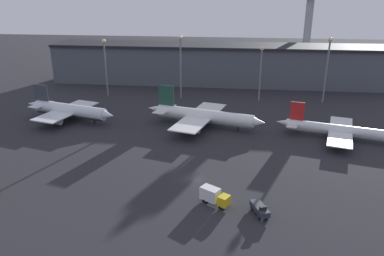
# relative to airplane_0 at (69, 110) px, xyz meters

# --- Properties ---
(ground) EXTENTS (600.00, 600.00, 0.00)m
(ground) POSITION_rel_airplane_0_xyz_m (50.42, -39.61, -3.89)
(ground) COLOR #26262B
(terminal_building) EXTENTS (165.74, 23.31, 19.60)m
(terminal_building) POSITION_rel_airplane_0_xyz_m (50.42, 65.01, 5.96)
(terminal_building) COLOR #4C515B
(terminal_building) RESTS_ON ground
(airplane_0) EXTENTS (37.96, 27.91, 12.42)m
(airplane_0) POSITION_rel_airplane_0_xyz_m (0.00, 0.00, 0.00)
(airplane_0) COLOR silver
(airplane_0) RESTS_ON ground
(airplane_1) EXTENTS (42.95, 34.70, 13.50)m
(airplane_1) POSITION_rel_airplane_0_xyz_m (49.18, -0.30, -0.09)
(airplane_1) COLOR white
(airplane_1) RESTS_ON ground
(airplane_2) EXTENTS (43.72, 29.49, 10.82)m
(airplane_2) POSITION_rel_airplane_0_xyz_m (95.37, -7.23, -1.01)
(airplane_2) COLOR silver
(airplane_2) RESTS_ON ground
(service_vehicle_1) EXTENTS (7.24, 5.79, 3.67)m
(service_vehicle_1) POSITION_rel_airplane_0_xyz_m (56.14, -50.57, -1.87)
(service_vehicle_1) COLOR gold
(service_vehicle_1) RESTS_ON ground
(service_vehicle_2) EXTENTS (4.22, 6.33, 2.78)m
(service_vehicle_2) POSITION_rel_airplane_0_xyz_m (66.20, -53.62, -2.58)
(service_vehicle_2) COLOR #282D38
(service_vehicle_2) RESTS_ON ground
(lamp_post_0) EXTENTS (1.80, 1.80, 25.30)m
(lamp_post_0) POSITION_rel_airplane_0_xyz_m (2.66, 34.76, 12.18)
(lamp_post_0) COLOR slate
(lamp_post_0) RESTS_ON ground
(lamp_post_1) EXTENTS (1.80, 1.80, 27.25)m
(lamp_post_1) POSITION_rel_airplane_0_xyz_m (36.12, 34.76, 13.25)
(lamp_post_1) COLOR slate
(lamp_post_1) RESTS_ON ground
(lamp_post_2) EXTENTS (1.80, 1.80, 23.31)m
(lamp_post_2) POSITION_rel_airplane_0_xyz_m (70.22, 34.76, 11.08)
(lamp_post_2) COLOR slate
(lamp_post_2) RESTS_ON ground
(lamp_post_3) EXTENTS (1.80, 1.80, 27.37)m
(lamp_post_3) POSITION_rel_airplane_0_xyz_m (97.07, 34.76, 13.31)
(lamp_post_3) COLOR slate
(lamp_post_3) RESTS_ON ground
(control_tower) EXTENTS (9.00, 9.00, 47.17)m
(control_tower) POSITION_rel_airplane_0_xyz_m (101.36, 111.99, 23.34)
(control_tower) COLOR #99999E
(control_tower) RESTS_ON ground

